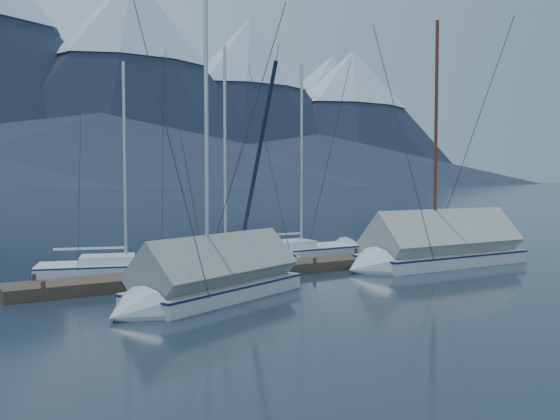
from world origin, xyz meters
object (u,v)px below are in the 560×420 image
object	(u,v)px
sailboat_open_left	(139,269)
sailboat_open_right	(310,252)
sailboat_open_mid	(237,263)
sailboat_covered_near	(431,252)
person	(406,232)
sailboat_covered_far	(204,285)

from	to	relation	value
sailboat_open_left	sailboat_open_right	xyz separation A→B (m)	(7.73, 0.57, 0.02)
sailboat_open_mid	sailboat_open_right	distance (m)	4.35
sailboat_open_left	sailboat_open_right	size ratio (longest dim) A/B	0.90
sailboat_covered_near	person	xyz separation A→B (m)	(0.75, 2.14, 0.59)
sailboat_open_right	sailboat_covered_near	distance (m)	5.28
sailboat_open_left	sailboat_covered_near	distance (m)	10.82
person	sailboat_open_right	bearing A→B (deg)	52.56
sailboat_open_right	person	size ratio (longest dim) A/B	5.85
sailboat_open_mid	sailboat_open_right	bearing A→B (deg)	15.84
person	sailboat_covered_near	bearing A→B (deg)	164.48
sailboat_open_left	sailboat_covered_far	bearing A→B (deg)	-90.56
person	sailboat_covered_far	bearing A→B (deg)	111.95
sailboat_covered_far	sailboat_open_right	bearing A→B (deg)	38.31
sailboat_open_left	person	distance (m)	10.96
sailboat_open_right	person	bearing A→B (deg)	-41.27
sailboat_open_left	person	bearing A→B (deg)	-10.85
person	sailboat_open_left	bearing A→B (deg)	82.98
sailboat_open_right	sailboat_open_left	bearing A→B (deg)	-175.79
sailboat_open_right	sailboat_open_mid	bearing A→B (deg)	-164.16
sailboat_open_left	person	world-z (taller)	sailboat_open_left
sailboat_open_mid	person	world-z (taller)	sailboat_open_mid
sailboat_open_left	person	xyz separation A→B (m)	(10.72, -2.06, 0.96)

